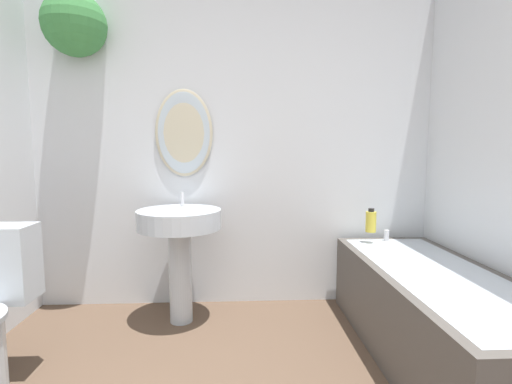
# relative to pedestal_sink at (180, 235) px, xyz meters

# --- Properties ---
(wall_back) EXTENTS (2.99, 0.41, 2.40)m
(wall_back) POSITION_rel_pedestal_sink_xyz_m (0.21, 0.32, 0.72)
(wall_back) COLOR silver
(wall_back) RESTS_ON ground_plane
(pedestal_sink) EXTENTS (0.55, 0.55, 0.86)m
(pedestal_sink) POSITION_rel_pedestal_sink_xyz_m (0.00, 0.00, 0.00)
(pedestal_sink) COLOR silver
(pedestal_sink) RESTS_ON ground_plane
(bathtub) EXTENTS (0.66, 1.62, 0.57)m
(bathtub) POSITION_rel_pedestal_sink_xyz_m (1.45, -0.55, -0.33)
(bathtub) COLOR #4C4742
(bathtub) RESTS_ON ground_plane
(shampoo_bottle) EXTENTS (0.07, 0.07, 0.17)m
(shampoo_bottle) POSITION_rel_pedestal_sink_xyz_m (1.32, 0.11, 0.06)
(shampoo_bottle) COLOR gold
(shampoo_bottle) RESTS_ON bathtub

